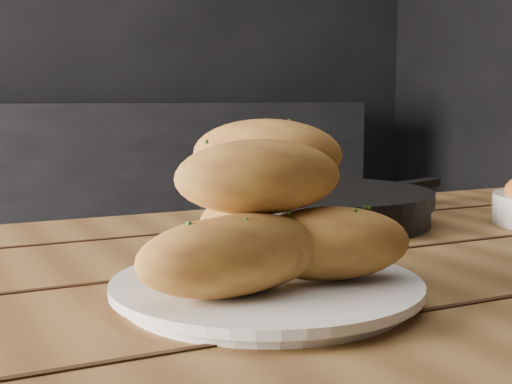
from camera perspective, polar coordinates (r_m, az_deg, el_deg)
name	(u,v)px	position (r m, az deg, el deg)	size (l,w,h in m)	color
table	(431,367)	(0.76, 13.82, -13.43)	(1.43, 0.93, 0.75)	brown
plate	(266,289)	(0.61, 0.84, -7.78)	(0.26, 0.26, 0.02)	white
bread_rolls	(260,220)	(0.59, 0.32, -2.24)	(0.25, 0.20, 0.13)	#B58B32
skillet	(317,205)	(0.98, 4.90, -1.08)	(0.44, 0.32, 0.05)	black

